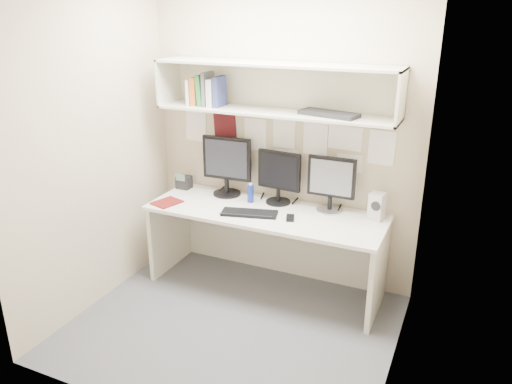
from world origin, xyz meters
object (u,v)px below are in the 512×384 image
at_px(desk, 265,250).
at_px(desk_phone, 184,182).
at_px(monitor_left, 227,164).
at_px(keyboard, 249,213).
at_px(monitor_center, 279,175).
at_px(speaker, 377,206).
at_px(monitor_right, 331,182).
at_px(maroon_notebook, 167,202).

relative_size(desk, desk_phone, 12.88).
relative_size(monitor_left, keyboard, 1.16).
bearing_deg(keyboard, desk, 41.80).
height_order(monitor_center, speaker, monitor_center).
bearing_deg(desk_phone, monitor_right, 1.26).
distance_m(monitor_left, keyboard, 0.59).
distance_m(monitor_center, desk_phone, 0.96).
bearing_deg(monitor_right, speaker, -4.26).
distance_m(monitor_left, monitor_center, 0.50).
bearing_deg(monitor_left, desk, -27.50).
xyz_separation_m(monitor_center, desk_phone, (-0.95, -0.02, -0.19)).
relative_size(monitor_right, maroon_notebook, 1.99).
height_order(monitor_left, monitor_right, monitor_left).
relative_size(speaker, maroon_notebook, 0.96).
height_order(monitor_left, maroon_notebook, monitor_left).
bearing_deg(desk_phone, desk, -11.73).
bearing_deg(maroon_notebook, desk, 30.47).
bearing_deg(speaker, desk, -155.65).
relative_size(monitor_left, desk_phone, 3.42).
height_order(maroon_notebook, desk_phone, desk_phone).
bearing_deg(maroon_notebook, keyboard, 22.20).
bearing_deg(desk, keyboard, -123.62).
height_order(desk, maroon_notebook, maroon_notebook).
bearing_deg(speaker, keyboard, -149.41).
bearing_deg(monitor_right, maroon_notebook, -163.03).
xyz_separation_m(monitor_left, maroon_notebook, (-0.38, -0.42, -0.28)).
xyz_separation_m(keyboard, maroon_notebook, (-0.76, -0.06, -0.00)).
relative_size(monitor_center, speaker, 2.05).
bearing_deg(monitor_right, desk, -156.15).
bearing_deg(speaker, monitor_left, -169.12).
xyz_separation_m(monitor_left, desk_phone, (-0.45, -0.02, -0.22)).
bearing_deg(monitor_right, keyboard, -148.92).
xyz_separation_m(keyboard, desk_phone, (-0.83, 0.33, 0.05)).
relative_size(desk, speaker, 8.97).
bearing_deg(monitor_left, keyboard, -45.13).
distance_m(monitor_left, maroon_notebook, 0.63).
height_order(monitor_center, keyboard, monitor_center).
relative_size(monitor_left, monitor_right, 1.15).
height_order(monitor_right, keyboard, monitor_right).
height_order(desk, keyboard, keyboard).
xyz_separation_m(monitor_right, desk_phone, (-1.41, -0.02, -0.19)).
bearing_deg(desk, speaker, 12.34).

